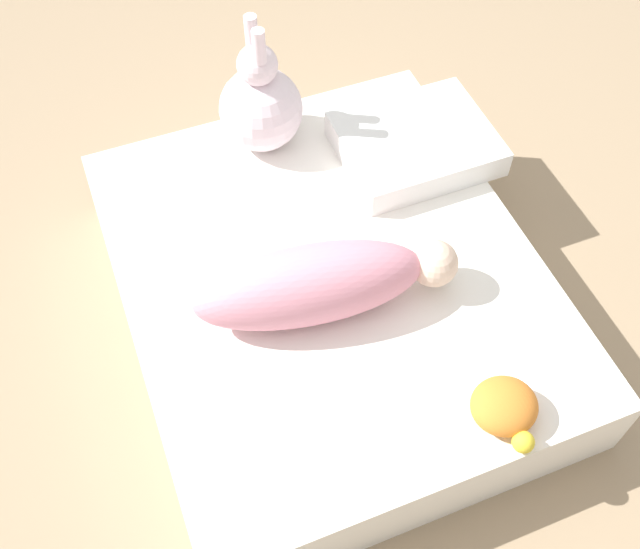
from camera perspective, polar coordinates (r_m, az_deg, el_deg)
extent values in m
plane|color=#9E8466|center=(1.94, 0.71, -3.12)|extent=(12.00, 12.00, 0.00)
cube|color=white|center=(1.85, 0.74, -1.38)|extent=(1.15, 0.96, 0.21)
ellipsoid|color=pink|center=(1.63, -0.84, -0.79)|extent=(0.25, 0.53, 0.18)
sphere|color=beige|center=(1.69, 8.69, 0.85)|extent=(0.11, 0.11, 0.11)
cube|color=white|center=(1.99, 7.30, 9.86)|extent=(0.32, 0.39, 0.08)
sphere|color=silver|center=(1.97, -4.51, 12.44)|extent=(0.22, 0.22, 0.22)
sphere|color=silver|center=(1.88, -4.80, 15.63)|extent=(0.10, 0.10, 0.10)
cylinder|color=silver|center=(1.86, -5.25, 17.90)|extent=(0.03, 0.03, 0.09)
cylinder|color=silver|center=(1.81, -4.67, 16.93)|extent=(0.03, 0.03, 0.09)
ellipsoid|color=orange|center=(1.58, 13.85, -9.70)|extent=(0.13, 0.14, 0.08)
sphere|color=yellow|center=(1.57, 15.23, -12.21)|extent=(0.05, 0.05, 0.05)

